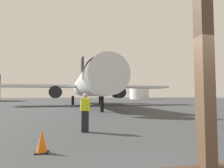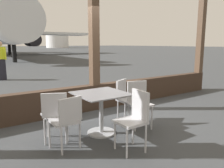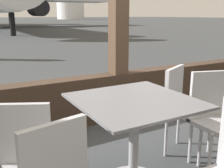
% 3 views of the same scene
% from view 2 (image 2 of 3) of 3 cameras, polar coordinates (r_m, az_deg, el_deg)
% --- Properties ---
extents(window_frame, '(8.73, 0.24, 4.00)m').
position_cam_2_polar(window_frame, '(5.56, -4.53, 7.86)').
color(window_frame, '#38281E').
rests_on(window_frame, ground).
extents(dining_table, '(0.88, 0.88, 0.76)m').
position_cam_2_polar(dining_table, '(4.12, -2.78, -6.18)').
color(dining_table, slate).
rests_on(dining_table, ground).
extents(cafe_chair_window_left, '(0.51, 0.51, 0.87)m').
position_cam_2_polar(cafe_chair_window_left, '(3.85, -14.20, -7.01)').
color(cafe_chair_window_left, '#B2B2B7').
rests_on(cafe_chair_window_left, ground).
extents(cafe_chair_window_right, '(0.48, 0.48, 0.90)m').
position_cam_2_polar(cafe_chair_window_right, '(4.50, 6.78, -4.01)').
color(cafe_chair_window_right, '#B2B2B7').
rests_on(cafe_chair_window_right, ground).
extents(cafe_chair_aisle_left, '(0.45, 0.45, 0.85)m').
position_cam_2_polar(cafe_chair_aisle_left, '(3.56, -11.38, -8.44)').
color(cafe_chair_aisle_left, '#B2B2B7').
rests_on(cafe_chair_aisle_left, ground).
extents(cafe_chair_aisle_right, '(0.42, 0.42, 0.94)m').
position_cam_2_polar(cafe_chair_aisle_right, '(3.49, 5.85, -7.92)').
color(cafe_chair_aisle_right, '#B2B2B7').
rests_on(cafe_chair_aisle_right, ground).
extents(cafe_chair_side_extra, '(0.51, 0.51, 0.90)m').
position_cam_2_polar(cafe_chair_side_extra, '(4.72, 3.45, -3.23)').
color(cafe_chair_side_extra, '#B2B2B7').
rests_on(cafe_chair_side_extra, ground).
extents(ground_crew_worker, '(0.40, 0.46, 1.74)m').
position_cam_2_polar(ground_crew_worker, '(11.33, -26.30, 5.44)').
color(ground_crew_worker, black).
rests_on(ground_crew_worker, ground).
extents(fuel_storage_tank, '(8.47, 8.47, 5.64)m').
position_cam_2_polar(fuel_storage_tank, '(90.60, -13.71, 10.70)').
color(fuel_storage_tank, white).
rests_on(fuel_storage_tank, ground).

